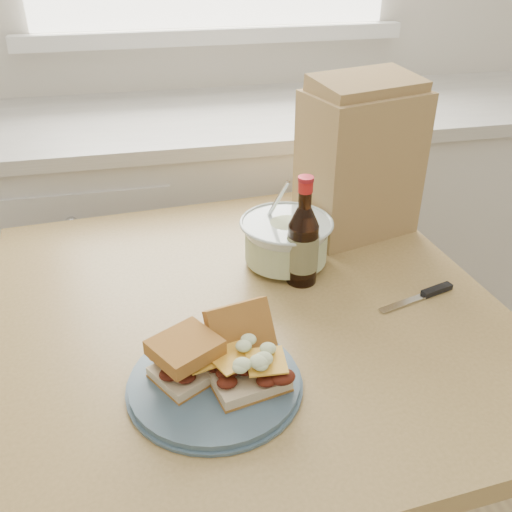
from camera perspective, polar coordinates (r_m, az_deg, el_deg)
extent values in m
cube|color=silver|center=(2.07, -2.33, 1.23)|extent=(2.40, 0.60, 0.90)
cube|color=beige|center=(1.88, -2.64, 13.77)|extent=(2.50, 0.64, 0.04)
cube|color=tan|center=(1.13, -0.92, -6.01)|extent=(1.05, 1.05, 0.04)
cube|color=tan|center=(1.71, -19.38, -10.77)|extent=(0.07, 0.07, 0.77)
cube|color=tan|center=(1.83, 8.62, -6.04)|extent=(0.07, 0.07, 0.77)
cylinder|color=#455E70|center=(0.95, -4.15, -12.51)|extent=(0.28, 0.28, 0.02)
cube|color=beige|center=(0.94, -6.92, -11.40)|extent=(0.13, 0.13, 0.02)
cube|color=yellow|center=(0.92, -7.04, -9.99)|extent=(0.08, 0.08, 0.00)
cube|color=#AB702D|center=(0.91, -7.11, -9.06)|extent=(0.13, 0.13, 0.03)
cube|color=beige|center=(0.93, -0.95, -11.87)|extent=(0.13, 0.13, 0.02)
cube|color=yellow|center=(0.90, -0.97, -10.20)|extent=(0.08, 0.08, 0.00)
cube|color=#AB702D|center=(0.96, -1.52, -7.64)|extent=(0.12, 0.10, 0.10)
cone|color=silver|center=(1.23, 3.01, 1.28)|extent=(0.19, 0.19, 0.10)
cylinder|color=beige|center=(1.24, 3.01, 1.10)|extent=(0.18, 0.18, 0.07)
torus|color=silver|center=(1.21, 3.08, 3.37)|extent=(0.20, 0.20, 0.01)
cylinder|color=silver|center=(1.21, 1.94, 5.22)|extent=(0.05, 0.08, 0.13)
cylinder|color=black|center=(1.17, 4.66, 0.23)|extent=(0.06, 0.06, 0.13)
cone|color=black|center=(1.13, 4.84, 3.98)|extent=(0.06, 0.06, 0.04)
cylinder|color=black|center=(1.11, 4.94, 6.19)|extent=(0.03, 0.03, 0.06)
cylinder|color=red|center=(1.10, 4.98, 6.93)|extent=(0.03, 0.03, 0.02)
cylinder|color=maroon|center=(1.09, 5.02, 7.70)|extent=(0.03, 0.03, 0.01)
cylinder|color=#303A1D|center=(1.17, 4.67, 0.45)|extent=(0.07, 0.07, 0.08)
cube|color=silver|center=(1.17, 14.74, -4.49)|extent=(0.12, 0.05, 0.00)
cube|color=black|center=(1.21, 17.63, -3.24)|extent=(0.07, 0.04, 0.01)
cube|color=#A58150|center=(1.35, 10.32, 9.00)|extent=(0.29, 0.23, 0.33)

